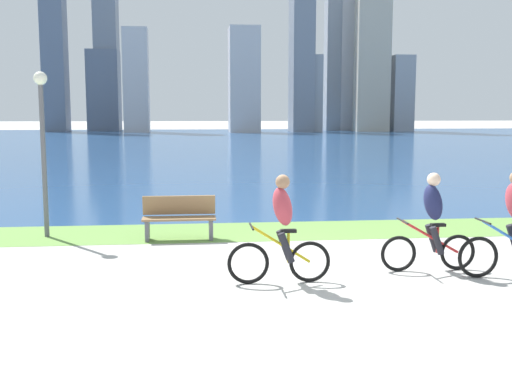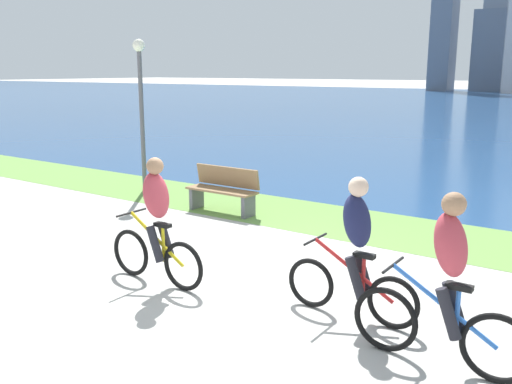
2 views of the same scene
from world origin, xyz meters
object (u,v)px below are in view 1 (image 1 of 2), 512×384
bench_near_path (179,218)px  lamppost_tall (42,128)px  cyclist_lead (281,230)px  cyclist_trailing (432,222)px

bench_near_path → lamppost_tall: 3.40m
cyclist_lead → lamppost_tall: (-4.41, 4.05, 1.46)m
cyclist_lead → cyclist_trailing: cyclist_lead is taller
cyclist_trailing → bench_near_path: 5.17m
lamppost_tall → cyclist_lead: bearing=-42.6°
cyclist_lead → lamppost_tall: bearing=137.4°
cyclist_lead → bench_near_path: cyclist_lead is taller
cyclist_lead → bench_near_path: bearing=115.0°
lamppost_tall → bench_near_path: bearing=-11.6°
cyclist_lead → cyclist_trailing: size_ratio=1.03×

